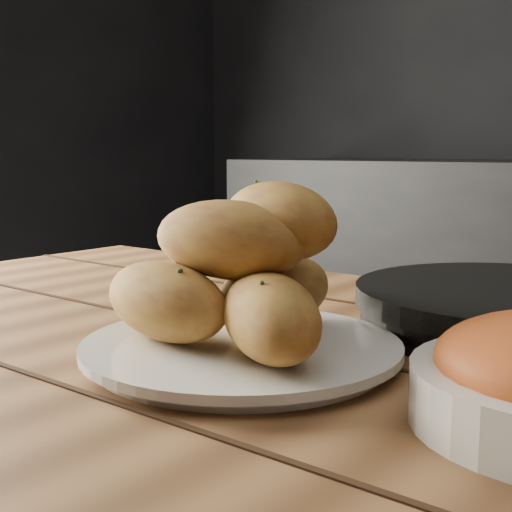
% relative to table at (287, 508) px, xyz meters
% --- Properties ---
extents(table, '(1.49, 0.94, 0.75)m').
position_rel_table_xyz_m(table, '(0.00, 0.00, 0.00)').
color(table, '#936037').
rests_on(table, ground).
extents(plate, '(0.28, 0.28, 0.02)m').
position_rel_table_xyz_m(plate, '(-0.08, 0.04, 0.10)').
color(plate, white).
rests_on(plate, table).
extents(bread_rolls, '(0.27, 0.23, 0.14)m').
position_rel_table_xyz_m(bread_rolls, '(-0.08, 0.04, 0.17)').
color(bread_rolls, '#BA8E33').
rests_on(bread_rolls, plate).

